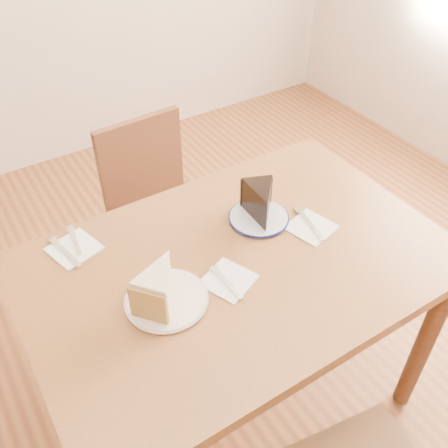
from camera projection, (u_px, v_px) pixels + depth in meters
ground at (235, 398)px, 1.91m from camera, size 4.00×4.00×0.00m
table at (238, 283)px, 1.48m from camera, size 1.20×0.80×0.75m
chair_far at (162, 215)px, 2.01m from camera, size 0.44×0.44×0.84m
plate_cream at (166, 300)px, 1.30m from camera, size 0.21×0.21×0.01m
plate_navy at (259, 218)px, 1.55m from camera, size 0.18×0.18×0.01m
carrot_cake at (160, 285)px, 1.26m from camera, size 0.16×0.16×0.10m
chocolate_cake at (261, 205)px, 1.51m from camera, size 0.14×0.16×0.10m
napkin_cream at (228, 280)px, 1.36m from camera, size 0.16×0.16×0.00m
napkin_navy at (311, 227)px, 1.52m from camera, size 0.15×0.15×0.00m
napkin_spare at (74, 249)px, 1.45m from camera, size 0.16×0.16×0.00m
fork_cream at (227, 282)px, 1.34m from camera, size 0.02×0.14×0.00m
knife_navy at (309, 223)px, 1.53m from camera, size 0.05×0.17×0.00m
fork_spare at (74, 240)px, 1.47m from camera, size 0.03×0.14×0.00m
knife_spare at (66, 252)px, 1.43m from camera, size 0.04×0.16×0.00m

